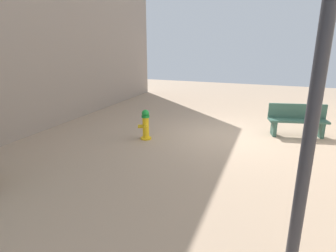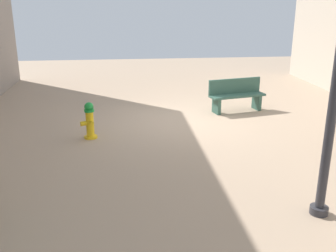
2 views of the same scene
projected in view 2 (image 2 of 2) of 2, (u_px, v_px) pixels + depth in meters
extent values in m
plane|color=tan|center=(182.00, 120.00, 10.65)|extent=(23.40, 23.40, 0.00)
cylinder|color=gold|center=(91.00, 137.00, 9.26)|extent=(0.32, 0.32, 0.05)
cylinder|color=gold|center=(90.00, 124.00, 9.16)|extent=(0.19, 0.19, 0.60)
cylinder|color=#198C33|center=(89.00, 110.00, 9.06)|extent=(0.23, 0.23, 0.06)
sphere|color=#198C33|center=(89.00, 107.00, 9.03)|extent=(0.21, 0.21, 0.21)
cylinder|color=gold|center=(92.00, 123.00, 9.02)|extent=(0.12, 0.15, 0.08)
cylinder|color=gold|center=(88.00, 119.00, 9.26)|extent=(0.12, 0.15, 0.08)
cylinder|color=gold|center=(84.00, 123.00, 9.09)|extent=(0.17, 0.15, 0.11)
cube|color=#33594C|center=(257.00, 102.00, 11.63)|extent=(0.19, 0.41, 0.45)
cube|color=#33594C|center=(216.00, 106.00, 11.20)|extent=(0.19, 0.41, 0.45)
cube|color=#33594C|center=(237.00, 95.00, 11.34)|extent=(1.73, 0.80, 0.06)
cube|color=#33594C|center=(235.00, 86.00, 11.43)|extent=(1.64, 0.43, 0.44)
cylinder|color=#2D2D33|center=(319.00, 210.00, 5.97)|extent=(0.28, 0.28, 0.12)
cylinder|color=#2D2D33|center=(335.00, 92.00, 5.39)|extent=(0.14, 0.14, 3.62)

